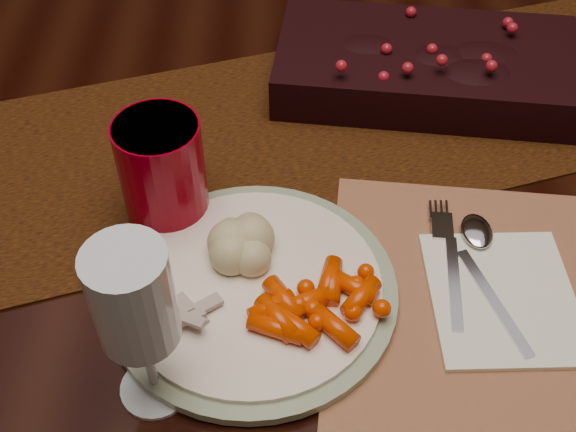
{
  "coord_description": "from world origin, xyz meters",
  "views": [
    {
      "loc": [
        -0.01,
        -0.73,
        1.31
      ],
      "look_at": [
        -0.01,
        -0.25,
        0.8
      ],
      "focal_mm": 45.0,
      "sensor_mm": 36.0,
      "label": 1
    }
  ],
  "objects_px": {
    "wine_glass": "(141,330)",
    "mashed_potatoes": "(237,239)",
    "dining_table": "(291,283)",
    "dinner_plate": "(253,289)",
    "baby_carrots": "(316,306)",
    "red_cup": "(162,172)",
    "turkey_shreds": "(187,316)",
    "napkin": "(502,297)",
    "placemat_main": "(563,316)",
    "centerpiece": "(428,60)"
  },
  "relations": [
    {
      "from": "wine_glass",
      "to": "mashed_potatoes",
      "type": "bearing_deg",
      "value": 64.04
    },
    {
      "from": "dining_table",
      "to": "dinner_plate",
      "type": "xyz_separation_m",
      "value": [
        -0.04,
        -0.31,
        0.39
      ]
    },
    {
      "from": "mashed_potatoes",
      "to": "wine_glass",
      "type": "distance_m",
      "value": 0.16
    },
    {
      "from": "baby_carrots",
      "to": "mashed_potatoes",
      "type": "bearing_deg",
      "value": 135.99
    },
    {
      "from": "red_cup",
      "to": "wine_glass",
      "type": "bearing_deg",
      "value": -87.5
    },
    {
      "from": "mashed_potatoes",
      "to": "turkey_shreds",
      "type": "xyz_separation_m",
      "value": [
        -0.04,
        -0.08,
        -0.01
      ]
    },
    {
      "from": "turkey_shreds",
      "to": "napkin",
      "type": "xyz_separation_m",
      "value": [
        0.3,
        0.03,
        -0.02
      ]
    },
    {
      "from": "placemat_main",
      "to": "napkin",
      "type": "distance_m",
      "value": 0.06
    },
    {
      "from": "dining_table",
      "to": "napkin",
      "type": "bearing_deg",
      "value": -57.96
    },
    {
      "from": "centerpiece",
      "to": "dining_table",
      "type": "bearing_deg",
      "value": -171.43
    },
    {
      "from": "centerpiece",
      "to": "placemat_main",
      "type": "bearing_deg",
      "value": -77.28
    },
    {
      "from": "dinner_plate",
      "to": "napkin",
      "type": "relative_size",
      "value": 1.74
    },
    {
      "from": "napkin",
      "to": "turkey_shreds",
      "type": "bearing_deg",
      "value": -174.39
    },
    {
      "from": "dining_table",
      "to": "placemat_main",
      "type": "distance_m",
      "value": 0.56
    },
    {
      "from": "napkin",
      "to": "wine_glass",
      "type": "height_order",
      "value": "wine_glass"
    },
    {
      "from": "red_cup",
      "to": "baby_carrots",
      "type": "bearing_deg",
      "value": -43.27
    },
    {
      "from": "mashed_potatoes",
      "to": "turkey_shreds",
      "type": "bearing_deg",
      "value": -117.65
    },
    {
      "from": "mashed_potatoes",
      "to": "wine_glass",
      "type": "relative_size",
      "value": 0.44
    },
    {
      "from": "baby_carrots",
      "to": "turkey_shreds",
      "type": "xyz_separation_m",
      "value": [
        -0.12,
        -0.01,
        -0.0
      ]
    },
    {
      "from": "baby_carrots",
      "to": "dinner_plate",
      "type": "bearing_deg",
      "value": 150.72
    },
    {
      "from": "turkey_shreds",
      "to": "wine_glass",
      "type": "bearing_deg",
      "value": -113.49
    },
    {
      "from": "centerpiece",
      "to": "mashed_potatoes",
      "type": "height_order",
      "value": "centerpiece"
    },
    {
      "from": "dinner_plate",
      "to": "mashed_potatoes",
      "type": "bearing_deg",
      "value": 111.96
    },
    {
      "from": "baby_carrots",
      "to": "red_cup",
      "type": "height_order",
      "value": "red_cup"
    },
    {
      "from": "dinner_plate",
      "to": "centerpiece",
      "type": "bearing_deg",
      "value": 57.48
    },
    {
      "from": "dining_table",
      "to": "red_cup",
      "type": "xyz_separation_m",
      "value": [
        -0.13,
        -0.2,
        0.44
      ]
    },
    {
      "from": "centerpiece",
      "to": "red_cup",
      "type": "bearing_deg",
      "value": -143.67
    },
    {
      "from": "dining_table",
      "to": "centerpiece",
      "type": "height_order",
      "value": "centerpiece"
    },
    {
      "from": "placemat_main",
      "to": "dinner_plate",
      "type": "height_order",
      "value": "dinner_plate"
    },
    {
      "from": "turkey_shreds",
      "to": "napkin",
      "type": "bearing_deg",
      "value": 6.43
    },
    {
      "from": "baby_carrots",
      "to": "napkin",
      "type": "bearing_deg",
      "value": 7.76
    },
    {
      "from": "turkey_shreds",
      "to": "centerpiece",
      "type": "bearing_deg",
      "value": 54.2
    },
    {
      "from": "dining_table",
      "to": "baby_carrots",
      "type": "height_order",
      "value": "baby_carrots"
    },
    {
      "from": "placemat_main",
      "to": "wine_glass",
      "type": "bearing_deg",
      "value": -162.4
    },
    {
      "from": "mashed_potatoes",
      "to": "centerpiece",
      "type": "bearing_deg",
      "value": 52.2
    },
    {
      "from": "mashed_potatoes",
      "to": "red_cup",
      "type": "height_order",
      "value": "red_cup"
    },
    {
      "from": "centerpiece",
      "to": "turkey_shreds",
      "type": "bearing_deg",
      "value": -125.8
    },
    {
      "from": "placemat_main",
      "to": "mashed_potatoes",
      "type": "distance_m",
      "value": 0.32
    },
    {
      "from": "placemat_main",
      "to": "baby_carrots",
      "type": "height_order",
      "value": "baby_carrots"
    },
    {
      "from": "turkey_shreds",
      "to": "mashed_potatoes",
      "type": "bearing_deg",
      "value": 62.35
    },
    {
      "from": "dining_table",
      "to": "baby_carrots",
      "type": "xyz_separation_m",
      "value": [
        0.02,
        -0.34,
        0.4
      ]
    },
    {
      "from": "dinner_plate",
      "to": "napkin",
      "type": "distance_m",
      "value": 0.24
    },
    {
      "from": "dining_table",
      "to": "wine_glass",
      "type": "distance_m",
      "value": 0.63
    },
    {
      "from": "baby_carrots",
      "to": "mashed_potatoes",
      "type": "distance_m",
      "value": 0.1
    },
    {
      "from": "placemat_main",
      "to": "dinner_plate",
      "type": "relative_size",
      "value": 1.6
    },
    {
      "from": "placemat_main",
      "to": "mashed_potatoes",
      "type": "bearing_deg",
      "value": 174.67
    },
    {
      "from": "placemat_main",
      "to": "turkey_shreds",
      "type": "bearing_deg",
      "value": -170.86
    },
    {
      "from": "dining_table",
      "to": "wine_glass",
      "type": "bearing_deg",
      "value": -107.03
    },
    {
      "from": "placemat_main",
      "to": "napkin",
      "type": "height_order",
      "value": "napkin"
    },
    {
      "from": "baby_carrots",
      "to": "wine_glass",
      "type": "bearing_deg",
      "value": -154.94
    }
  ]
}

